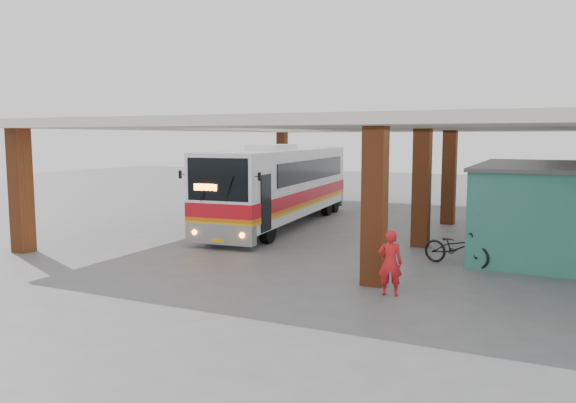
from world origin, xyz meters
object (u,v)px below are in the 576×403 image
at_px(motorcycle, 456,248).
at_px(red_chair, 485,227).
at_px(pedestrian, 390,263).
at_px(coach_bus, 281,185).

distance_m(motorcycle, red_chair, 6.04).
bearing_deg(pedestrian, motorcycle, -116.48).
xyz_separation_m(coach_bus, red_chair, (8.90, 0.96, -1.49)).
xyz_separation_m(pedestrian, red_chair, (1.26, 10.20, -0.49)).
height_order(coach_bus, pedestrian, coach_bus).
distance_m(coach_bus, red_chair, 9.07).
xyz_separation_m(motorcycle, red_chair, (0.25, 6.04, -0.22)).
relative_size(coach_bus, red_chair, 16.67).
height_order(coach_bus, motorcycle, coach_bus).
bearing_deg(motorcycle, coach_bus, 77.90).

